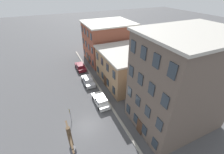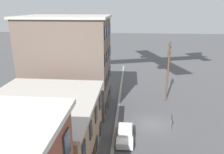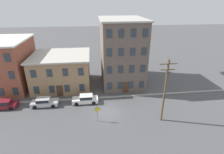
# 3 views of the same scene
# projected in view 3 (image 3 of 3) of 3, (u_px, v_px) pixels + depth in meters

# --- Properties ---
(ground_plane) EXTENTS (200.00, 200.00, 0.00)m
(ground_plane) POSITION_uv_depth(u_px,v_px,m) (108.00, 112.00, 27.86)
(ground_plane) COLOR #4C4C4F
(kerb_strip) EXTENTS (56.00, 0.36, 0.16)m
(kerb_strip) POSITION_uv_depth(u_px,v_px,m) (106.00, 97.00, 31.91)
(kerb_strip) COLOR #9E998E
(kerb_strip) RESTS_ON ground_plane
(apartment_corner) EXTENTS (10.38, 11.57, 9.64)m
(apartment_corner) POSITION_uv_depth(u_px,v_px,m) (3.00, 64.00, 34.28)
(apartment_corner) COLOR brown
(apartment_corner) RESTS_ON ground_plane
(apartment_midblock) EXTENTS (11.31, 10.00, 6.61)m
(apartment_midblock) POSITION_uv_depth(u_px,v_px,m) (62.00, 70.00, 35.38)
(apartment_midblock) COLOR #9E7A56
(apartment_midblock) RESTS_ON ground_plane
(apartment_far) EXTENTS (8.72, 11.64, 13.20)m
(apartment_far) POSITION_uv_depth(u_px,v_px,m) (121.00, 51.00, 36.09)
(apartment_far) COLOR #66564C
(apartment_far) RESTS_ON ground_plane
(car_maroon) EXTENTS (4.40, 1.92, 1.43)m
(car_maroon) POSITION_uv_depth(u_px,v_px,m) (3.00, 104.00, 28.61)
(car_maroon) COLOR maroon
(car_maroon) RESTS_ON ground_plane
(car_silver) EXTENTS (4.40, 1.92, 1.43)m
(car_silver) POSITION_uv_depth(u_px,v_px,m) (44.00, 102.00, 29.24)
(car_silver) COLOR #B7B7BC
(car_silver) RESTS_ON ground_plane
(car_white) EXTENTS (4.40, 1.92, 1.43)m
(car_white) POSITION_uv_depth(u_px,v_px,m) (86.00, 99.00, 30.14)
(car_white) COLOR silver
(car_white) RESTS_ON ground_plane
(caution_sign) EXTENTS (0.93, 0.08, 2.55)m
(caution_sign) POSITION_uv_depth(u_px,v_px,m) (97.00, 111.00, 25.08)
(caution_sign) COLOR slate
(caution_sign) RESTS_ON ground_plane
(utility_pole) EXTENTS (2.40, 0.44, 9.45)m
(utility_pole) POSITION_uv_depth(u_px,v_px,m) (165.00, 88.00, 23.89)
(utility_pole) COLOR brown
(utility_pole) RESTS_ON ground_plane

